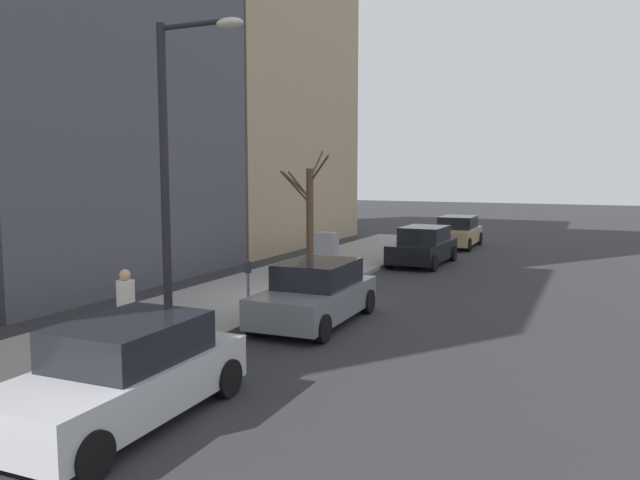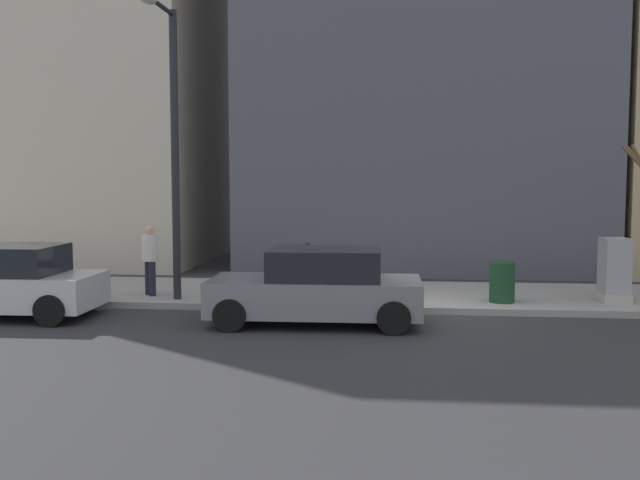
# 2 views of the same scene
# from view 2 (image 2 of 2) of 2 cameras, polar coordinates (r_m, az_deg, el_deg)

# --- Properties ---
(ground_plane) EXTENTS (120.00, 120.00, 0.00)m
(ground_plane) POSITION_cam_2_polar(r_m,az_deg,el_deg) (15.51, 8.11, -5.93)
(ground_plane) COLOR #2B2B2D
(sidewalk) EXTENTS (4.00, 36.00, 0.15)m
(sidewalk) POSITION_cam_2_polar(r_m,az_deg,el_deg) (17.46, 7.87, -4.46)
(sidewalk) COLOR gray
(sidewalk) RESTS_ON ground
(parked_car_grey) EXTENTS (2.00, 4.24, 1.52)m
(parked_car_grey) POSITION_cam_2_polar(r_m,az_deg,el_deg) (14.24, -0.18, -3.85)
(parked_car_grey) COLOR slate
(parked_car_grey) RESTS_ON ground
(parked_car_silver) EXTENTS (1.99, 4.23, 1.52)m
(parked_car_silver) POSITION_cam_2_polar(r_m,az_deg,el_deg) (16.42, -24.23, -3.12)
(parked_car_silver) COLOR #B7B7BC
(parked_car_silver) RESTS_ON ground
(parking_meter) EXTENTS (0.14, 0.10, 1.35)m
(parking_meter) POSITION_cam_2_polar(r_m,az_deg,el_deg) (15.91, -0.97, -2.04)
(parking_meter) COLOR slate
(parking_meter) RESTS_ON sidewalk
(utility_box) EXTENTS (0.83, 0.61, 1.43)m
(utility_box) POSITION_cam_2_polar(r_m,az_deg,el_deg) (17.37, 22.49, -2.26)
(utility_box) COLOR #A8A399
(utility_box) RESTS_ON sidewalk
(streetlamp) EXTENTS (1.97, 0.32, 6.50)m
(streetlamp) POSITION_cam_2_polar(r_m,az_deg,el_deg) (16.32, -11.84, 8.71)
(streetlamp) COLOR black
(streetlamp) RESTS_ON sidewalk
(trash_bin) EXTENTS (0.56, 0.56, 0.90)m
(trash_bin) POSITION_cam_2_polar(r_m,az_deg,el_deg) (16.46, 14.37, -3.29)
(trash_bin) COLOR #14381E
(trash_bin) RESTS_ON sidewalk
(pedestrian_near_meter) EXTENTS (0.36, 0.36, 1.66)m
(pedestrian_near_meter) POSITION_cam_2_polar(r_m,az_deg,el_deg) (17.28, -13.45, -1.26)
(pedestrian_near_meter) COLOR #1E1E2D
(pedestrian_near_meter) RESTS_ON sidewalk
(office_tower_right) EXTENTS (10.35, 10.35, 16.15)m
(office_tower_right) POSITION_cam_2_polar(r_m,az_deg,el_deg) (28.89, -18.69, 14.97)
(office_tower_right) COLOR #BCB29E
(office_tower_right) RESTS_ON ground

